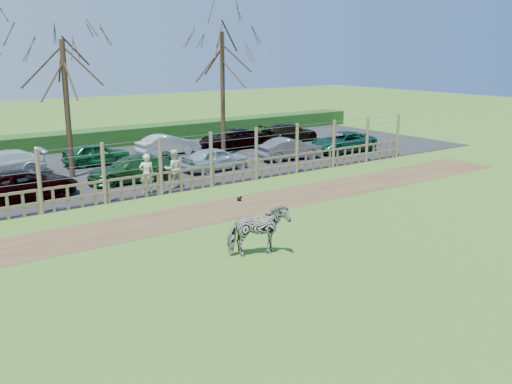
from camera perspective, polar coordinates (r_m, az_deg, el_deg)
ground at (r=18.19m, az=2.08°, el=-5.37°), size 120.00×120.00×0.00m
dirt_strip at (r=21.74m, az=-5.24°, el=-2.13°), size 34.00×2.80×0.01m
asphalt at (r=30.54m, az=-14.90°, el=2.21°), size 44.00×13.00×0.04m
hedge at (r=36.98m, az=-18.93°, el=4.77°), size 46.00×2.00×1.10m
fence at (r=24.53m, az=-9.47°, el=1.53°), size 30.16×0.16×2.50m
tree_mid at (r=28.36m, az=-18.60°, el=10.97°), size 4.80×4.80×6.83m
tree_right at (r=32.65m, az=-3.39°, el=12.64°), size 4.80×4.80×7.35m
zebra at (r=17.11m, az=0.21°, el=-3.90°), size 2.00×1.33×1.55m
visitor_a at (r=24.72m, az=-10.88°, el=1.80°), size 0.72×0.57×1.72m
visitor_b at (r=25.54m, az=-8.24°, el=2.30°), size 0.95×0.81×1.72m
crow at (r=23.37m, az=-1.69°, el=-0.68°), size 0.25×0.18×0.20m
car_2 at (r=25.35m, az=-22.13°, el=0.70°), size 4.50×2.42×1.20m
car_3 at (r=27.20m, az=-12.30°, el=2.28°), size 4.21×1.88×1.20m
car_4 at (r=29.13m, az=-4.07°, el=3.34°), size 3.60×1.64×1.20m
car_5 at (r=32.02m, az=3.42°, el=4.33°), size 3.77×1.69×1.20m
car_6 at (r=34.75m, az=8.64°, el=4.97°), size 4.37×2.10×1.20m
car_9 at (r=30.41m, az=-24.13°, el=2.59°), size 4.15×1.72×1.20m
car_10 at (r=31.60m, az=-15.63°, el=3.70°), size 3.61×1.64×1.20m
car_11 at (r=33.74m, az=-8.87°, el=4.69°), size 3.72×1.51×1.20m
car_12 at (r=35.67m, az=-2.38°, el=5.35°), size 4.33×2.02×1.20m
car_13 at (r=38.34m, az=3.39°, el=5.95°), size 4.17×1.77×1.20m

